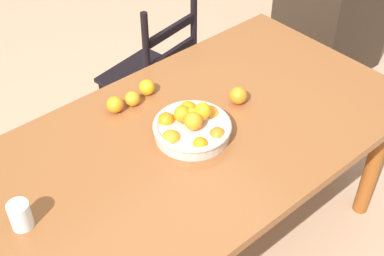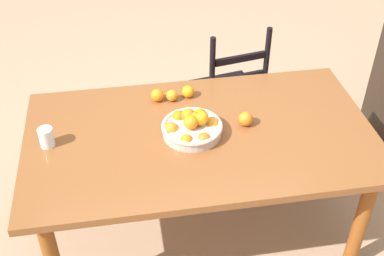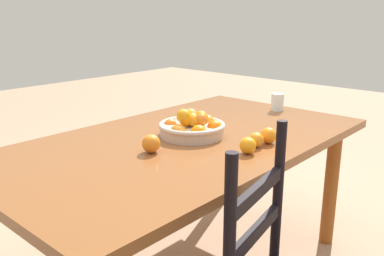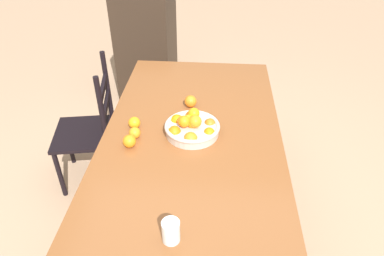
# 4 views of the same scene
# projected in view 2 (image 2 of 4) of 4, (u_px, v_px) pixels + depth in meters

# --- Properties ---
(ground_plane) EXTENTS (12.00, 12.00, 0.00)m
(ground_plane) POSITION_uv_depth(u_px,v_px,m) (199.00, 228.00, 3.09)
(ground_plane) COLOR tan
(dining_table) EXTENTS (1.85, 1.04, 0.76)m
(dining_table) POSITION_uv_depth(u_px,v_px,m) (200.00, 146.00, 2.68)
(dining_table) COLOR brown
(dining_table) RESTS_ON ground
(chair_near_window) EXTENTS (0.51, 0.51, 0.99)m
(chair_near_window) POSITION_uv_depth(u_px,v_px,m) (229.00, 94.00, 3.47)
(chair_near_window) COLOR black
(chair_near_window) RESTS_ON ground
(fruit_bowl) EXTENTS (0.32, 0.32, 0.14)m
(fruit_bowl) POSITION_uv_depth(u_px,v_px,m) (192.00, 126.00, 2.59)
(fruit_bowl) COLOR beige
(fruit_bowl) RESTS_ON dining_table
(orange_loose_0) EXTENTS (0.07, 0.07, 0.07)m
(orange_loose_0) POSITION_uv_depth(u_px,v_px,m) (157.00, 95.00, 2.84)
(orange_loose_0) COLOR orange
(orange_loose_0) RESTS_ON dining_table
(orange_loose_1) EXTENTS (0.07, 0.07, 0.07)m
(orange_loose_1) POSITION_uv_depth(u_px,v_px,m) (188.00, 92.00, 2.87)
(orange_loose_1) COLOR orange
(orange_loose_1) RESTS_ON dining_table
(orange_loose_2) EXTENTS (0.07, 0.07, 0.07)m
(orange_loose_2) POSITION_uv_depth(u_px,v_px,m) (172.00, 96.00, 2.84)
(orange_loose_2) COLOR orange
(orange_loose_2) RESTS_ON dining_table
(orange_loose_3) EXTENTS (0.08, 0.08, 0.08)m
(orange_loose_3) POSITION_uv_depth(u_px,v_px,m) (246.00, 119.00, 2.66)
(orange_loose_3) COLOR orange
(orange_loose_3) RESTS_ON dining_table
(drinking_glass) EXTENTS (0.08, 0.08, 0.10)m
(drinking_glass) POSITION_uv_depth(u_px,v_px,m) (46.00, 137.00, 2.51)
(drinking_glass) COLOR silver
(drinking_glass) RESTS_ON dining_table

